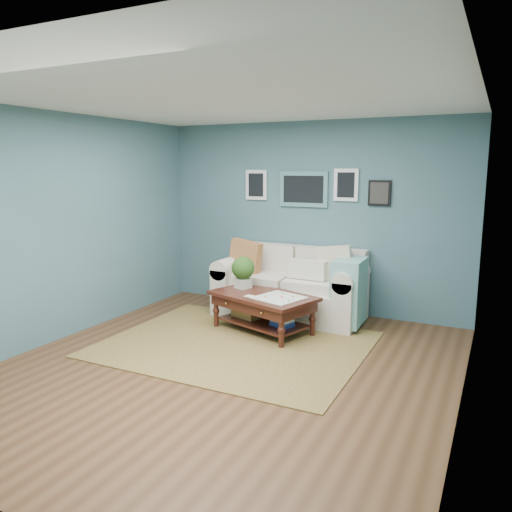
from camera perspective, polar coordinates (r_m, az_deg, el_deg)
The scene contains 4 objects.
room_shell at distance 4.99m, azimuth -3.40°, elevation 2.08°, with size 5.00×5.02×2.70m.
area_rug at distance 5.96m, azimuth -2.36°, elevation -10.02°, with size 2.96×2.37×0.01m, color brown.
loveseat at distance 6.93m, azimuth 4.65°, elevation -3.49°, with size 2.07×0.94×1.06m.
coffee_table at distance 6.35m, azimuth 0.40°, elevation -4.99°, with size 1.46×1.11×0.91m.
Camera 1 is at (2.46, -4.24, 2.05)m, focal length 35.00 mm.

